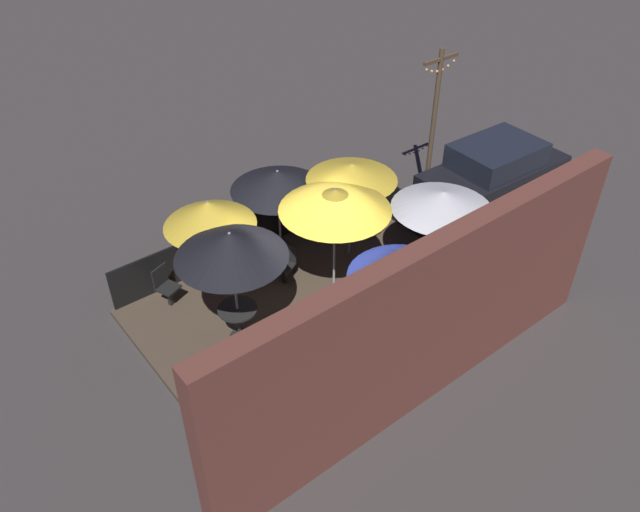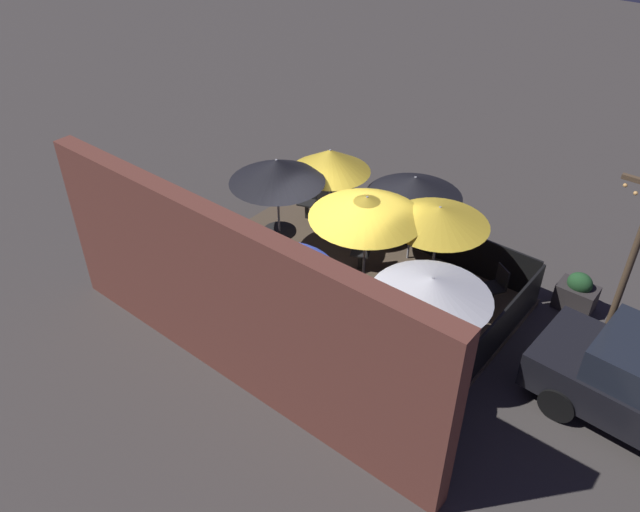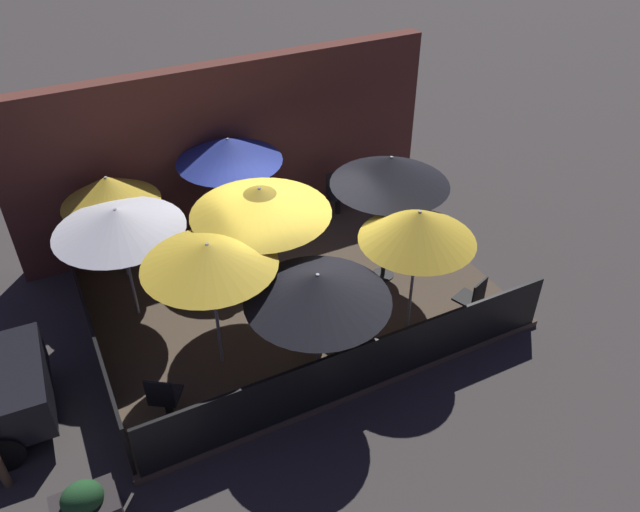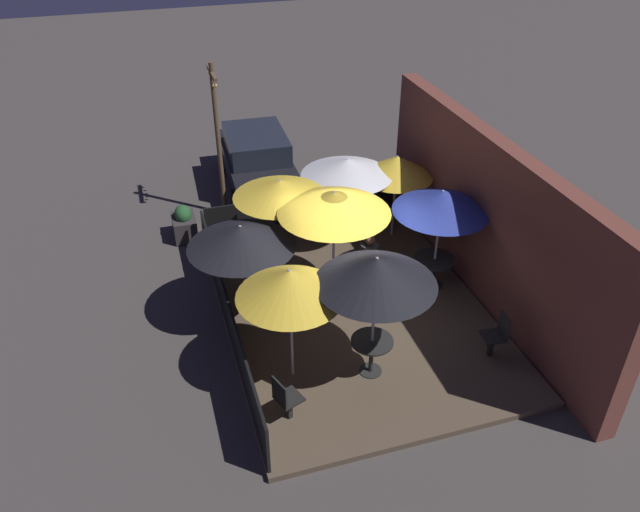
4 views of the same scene
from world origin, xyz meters
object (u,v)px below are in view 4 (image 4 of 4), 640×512
Objects in this scene: dining_table_1 at (372,347)px; patio_chair_0 at (286,398)px; patio_umbrella_5 at (290,283)px; parked_car_0 at (257,160)px; patio_umbrella_3 at (334,202)px; patio_umbrella_2 at (280,189)px; patio_umbrella_4 at (241,236)px; patio_umbrella_6 at (347,167)px; patio_umbrella_7 at (397,166)px; patron_0 at (368,263)px; planter_box at (184,224)px; patio_chair_2 at (239,235)px; patio_chair_3 at (300,302)px; light_post at (218,134)px; dining_table_0 at (434,264)px; patio_umbrella_1 at (376,271)px; patio_chair_1 at (497,334)px.

patio_chair_0 reaches higher than dining_table_1.
parked_car_0 is (-7.60, 1.02, -1.31)m from patio_umbrella_5.
parked_car_0 is at bearing -176.02° from patio_umbrella_3.
patio_umbrella_5 is at bearing -11.09° from patio_umbrella_2.
dining_table_1 is at bearing 4.94° from parked_car_0.
parked_car_0 is (-5.67, 1.47, -1.14)m from patio_umbrella_4.
patio_umbrella_7 is (0.08, 1.18, -0.11)m from patio_umbrella_6.
patio_umbrella_6 is at bearing 143.13° from patron_0.
dining_table_1 is 6.42m from planter_box.
patio_chair_2 is at bearing 40.61° from planter_box.
patio_umbrella_5 is (2.00, -1.41, -0.23)m from patio_umbrella_3.
patio_chair_2 is 0.75× the size of patron_0.
dining_table_1 is 0.84× the size of patio_chair_3.
patio_umbrella_5 is (3.11, -0.61, -0.09)m from patio_umbrella_2.
light_post reaches higher than patio_umbrella_7.
dining_table_1 is (0.34, 1.37, -1.46)m from patio_umbrella_5.
patio_umbrella_7 is 2.26× the size of patio_chair_2.
planter_box is (-6.49, -0.89, -0.23)m from patio_chair_0.
dining_table_0 is 0.71× the size of patron_0.
patio_umbrella_3 is 3.28× the size of dining_table_1.
parked_car_0 is (-5.61, -0.39, -1.53)m from patio_umbrella_3.
patio_umbrella_6 reaches higher than patio_chair_0.
patio_umbrella_5 reaches higher than parked_car_0.
patio_chair_2 is 3.61m from parked_car_0.
patio_chair_3 reaches higher than dining_table_1.
patio_umbrella_6 reaches higher than parked_car_0.
patio_umbrella_1 reaches higher than patio_chair_2.
patio_umbrella_1 reaches higher than patio_chair_3.
planter_box is at bearing -155.69° from patio_umbrella_1.
parked_car_0 is (-7.94, -0.35, -1.50)m from patio_umbrella_1.
patio_umbrella_1 is 1.08× the size of patio_umbrella_5.
patio_umbrella_3 is 2.83× the size of planter_box.
patio_umbrella_3 reaches higher than patio_chair_3.
patio_umbrella_6 reaches higher than patio_umbrella_4.
patio_umbrella_4 is 2.30× the size of patio_chair_1.
patio_umbrella_5 is at bearing -2.91° from patio_chair_1.
dining_table_0 is at bearing 14.19° from patio_chair_0.
light_post is at bearing -178.80° from patio_umbrella_5.
patio_umbrella_4 is 2.39× the size of planter_box.
patio_umbrella_1 reaches higher than patio_umbrella_7.
patio_umbrella_6 reaches higher than patron_0.
patio_umbrella_7 is at bearing 110.06° from patron_0.
patio_umbrella_5 is 1.87m from patio_chair_0.
patio_chair_3 is (0.62, -0.88, -1.77)m from patio_umbrella_3.
patio_chair_1 is at bearing -6.03° from patron_0.
patio_umbrella_4 is 2.39× the size of dining_table_0.
patio_umbrella_6 reaches higher than patio_chair_3.
patio_umbrella_5 is at bearing 12.99° from patio_umbrella_4.
patio_umbrella_6 is 2.31× the size of patio_chair_2.
patio_umbrella_6 is 3.46m from light_post.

